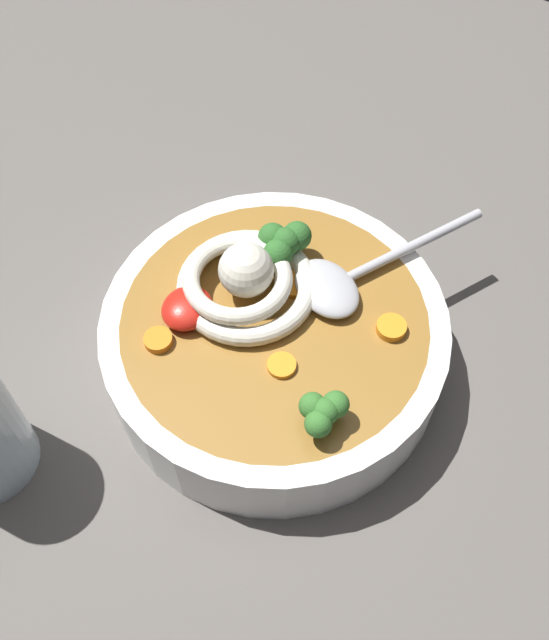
# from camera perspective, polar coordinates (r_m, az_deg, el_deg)

# --- Properties ---
(table_slab) EXTENTS (1.20, 1.20, 0.03)m
(table_slab) POSITION_cam_1_polar(r_m,az_deg,el_deg) (0.60, 1.41, -3.58)
(table_slab) COLOR #5B5651
(table_slab) RESTS_ON ground
(soup_bowl) EXTENTS (0.27, 0.27, 0.06)m
(soup_bowl) POSITION_cam_1_polar(r_m,az_deg,el_deg) (0.56, -0.00, -1.68)
(soup_bowl) COLOR white
(soup_bowl) RESTS_ON table_slab
(noodle_pile) EXTENTS (0.12, 0.12, 0.05)m
(noodle_pile) POSITION_cam_1_polar(r_m,az_deg,el_deg) (0.54, -2.38, 3.30)
(noodle_pile) COLOR silver
(noodle_pile) RESTS_ON soup_bowl
(soup_spoon) EXTENTS (0.17, 0.11, 0.02)m
(soup_spoon) POSITION_cam_1_polar(r_m,az_deg,el_deg) (0.55, 5.44, 3.16)
(soup_spoon) COLOR #B7B7BC
(soup_spoon) RESTS_ON soup_bowl
(chili_sauce_dollop) EXTENTS (0.04, 0.04, 0.02)m
(chili_sauce_dollop) POSITION_cam_1_polar(r_m,az_deg,el_deg) (0.53, -7.05, 0.96)
(chili_sauce_dollop) COLOR red
(chili_sauce_dollop) RESTS_ON soup_bowl
(broccoli_floret_beside_chili) EXTENTS (0.05, 0.04, 0.04)m
(broccoli_floret_beside_chili) POSITION_cam_1_polar(r_m,az_deg,el_deg) (0.55, 0.71, 6.25)
(broccoli_floret_beside_chili) COLOR #7A9E60
(broccoli_floret_beside_chili) RESTS_ON soup_bowl
(broccoli_floret_beside_noodles) EXTENTS (0.04, 0.03, 0.03)m
(broccoli_floret_beside_noodles) POSITION_cam_1_polar(r_m,az_deg,el_deg) (0.47, 3.92, -7.37)
(broccoli_floret_beside_noodles) COLOR #7A9E60
(broccoli_floret_beside_noodles) RESTS_ON soup_bowl
(carrot_slice_center) EXTENTS (0.02, 0.02, 0.00)m
(carrot_slice_center) POSITION_cam_1_polar(r_m,az_deg,el_deg) (0.51, 0.58, -3.67)
(carrot_slice_center) COLOR orange
(carrot_slice_center) RESTS_ON soup_bowl
(carrot_slice_rear) EXTENTS (0.02, 0.02, 0.01)m
(carrot_slice_rear) POSITION_cam_1_polar(r_m,az_deg,el_deg) (0.53, -9.35, -1.60)
(carrot_slice_rear) COLOR orange
(carrot_slice_rear) RESTS_ON soup_bowl
(carrot_slice_left) EXTENTS (0.03, 0.03, 0.00)m
(carrot_slice_left) POSITION_cam_1_polar(r_m,az_deg,el_deg) (0.55, 1.62, 2.89)
(carrot_slice_left) COLOR orange
(carrot_slice_left) RESTS_ON soup_bowl
(carrot_slice_extra_a) EXTENTS (0.02, 0.02, 0.01)m
(carrot_slice_extra_a) POSITION_cam_1_polar(r_m,az_deg,el_deg) (0.53, 9.38, -0.61)
(carrot_slice_extra_a) COLOR orange
(carrot_slice_extra_a) RESTS_ON soup_bowl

